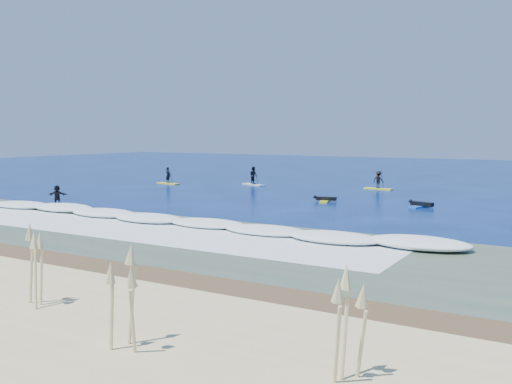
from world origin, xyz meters
The scene contains 11 objects.
ground centered at (0.00, 0.00, 0.00)m, with size 160.00×160.00×0.00m, color #031547.
shallow_water centered at (0.00, -14.00, 0.01)m, with size 90.00×13.00×0.01m, color #374B3E.
breaking_wave centered at (0.00, -10.00, 0.00)m, with size 40.00×6.00×0.30m, color white.
whitewater centered at (0.00, -13.00, 0.00)m, with size 34.00×5.00×0.02m, color silver.
sup_paddler_left centered at (-13.62, 9.70, 0.62)m, with size 2.90×1.20×1.98m.
sup_paddler_center centered at (-5.44, 13.07, 0.80)m, with size 3.08×1.97×2.14m.
sup_paddler_right centered at (6.71, 15.36, 0.75)m, with size 2.82×1.12×1.93m.
prone_paddler_near centered at (6.22, 4.20, 0.16)m, with size 1.77×2.32×0.47m.
prone_paddler_far centered at (13.37, 4.68, 0.17)m, with size 1.87×2.45×0.50m.
wave_surfer centered at (-7.93, -9.19, 0.86)m, with size 2.16×1.43×1.53m.
marker_buoy centered at (2.12, 28.80, 0.33)m, with size 0.31×0.31×0.75m.
Camera 1 is at (23.61, -35.81, 5.32)m, focal length 40.00 mm.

